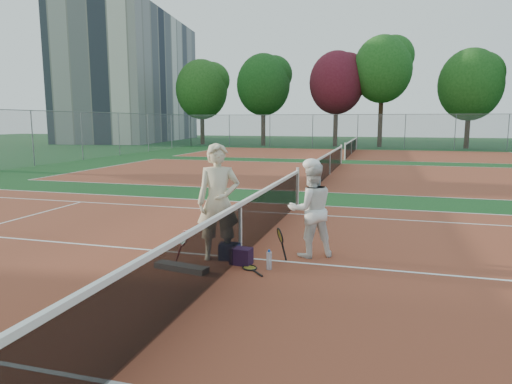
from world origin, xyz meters
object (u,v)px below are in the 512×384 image
racket_red (184,247)px  player_a (218,202)px  racket_black_held (280,245)px  sports_bag_purple (241,256)px  net_main (240,230)px  player_b (311,210)px  sports_bag_navy (230,251)px  water_bottle (269,261)px  racket_spare (250,268)px  apartment_block (133,80)px

racket_red → player_a: bearing=-15.3°
racket_black_held → sports_bag_purple: (-0.60, -0.37, -0.15)m
net_main → racket_red: (-0.86, -0.51, -0.23)m
player_b → sports_bag_navy: size_ratio=4.68×
water_bottle → player_b: bearing=61.0°
net_main → racket_red: size_ratio=19.48×
water_bottle → racket_black_held: bearing=82.0°
racket_spare → sports_bag_purple: size_ratio=1.68×
racket_spare → water_bottle: 0.35m
sports_bag_purple → player_a: bearing=156.5°
apartment_block → sports_bag_purple: size_ratio=61.72×
racket_spare → sports_bag_navy: (-0.49, 0.41, 0.13)m
net_main → sports_bag_purple: (0.13, -0.35, -0.37)m
net_main → player_b: player_b is taller
player_a → racket_spare: bearing=-50.4°
net_main → racket_spare: bearing=-58.2°
racket_black_held → sports_bag_navy: bearing=-22.6°
player_b → net_main: bearing=-4.9°
player_b → sports_bag_purple: 1.52m
apartment_block → player_b: size_ratio=12.78×
sports_bag_navy → water_bottle: (0.81, -0.36, 0.00)m
racket_red → racket_spare: 1.22m
player_a → water_bottle: 1.39m
player_b → racket_spare: player_b is taller
sports_bag_purple → net_main: bearing=110.0°
player_a → racket_spare: player_a is taller
apartment_block → player_a: apartment_block is taller
racket_red → water_bottle: bearing=-51.3°
racket_red → racket_spare: bearing=-53.4°
net_main → player_a: 0.65m
apartment_block → player_a: bearing=-57.9°
player_a → player_b: player_a is taller
player_b → racket_black_held: size_ratio=2.92×
player_a → player_b: (1.54, 0.61, -0.17)m
apartment_block → sports_bag_purple: bearing=-57.6°
player_b → sports_bag_navy: player_b is taller
net_main → racket_black_held: size_ratio=18.65×
player_b → racket_spare: size_ratio=2.87×
racket_black_held → sports_bag_purple: racket_black_held is taller
apartment_block → water_bottle: (28.65, -44.49, -7.35)m
racket_black_held → water_bottle: 0.53m
player_b → racket_black_held: (-0.46, -0.45, -0.57)m
net_main → player_a: player_a is taller
player_a → player_b: 1.67m
sports_bag_purple → player_b: bearing=37.8°
player_a → apartment_block: bearing=101.7°
player_b → racket_red: bearing=-0.9°
player_b → racket_red: (-2.04, -0.99, -0.58)m
sports_bag_purple → water_bottle: size_ratio=1.19×
apartment_block → sports_bag_navy: 52.69m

